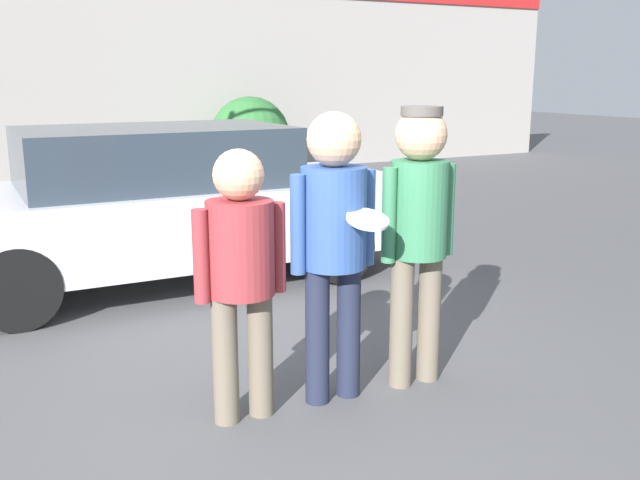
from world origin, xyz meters
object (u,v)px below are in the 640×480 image
person_left (241,263)px  shrub (250,137)px  person_right (419,219)px  parked_car_near (164,204)px  person_middle_with_frisbee (334,230)px

person_left → shrub: size_ratio=1.00×
person_left → shrub: 10.48m
person_left → person_right: 1.20m
parked_car_near → person_left: bearing=-97.5°
person_right → person_middle_with_frisbee: bearing=177.0°
person_right → shrub: person_right is taller
person_middle_with_frisbee → parked_car_near: (-0.19, 3.10, -0.32)m
person_right → parked_car_near: person_right is taller
person_left → shrub: person_left is taller
person_right → parked_car_near: size_ratio=0.38×
person_left → shrub: bearing=67.7°
parked_car_near → shrub: (3.58, 6.61, 0.03)m
parked_car_near → person_middle_with_frisbee: bearing=-86.5°
person_right → person_left: bearing=177.9°
parked_car_near → person_right: bearing=-75.9°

